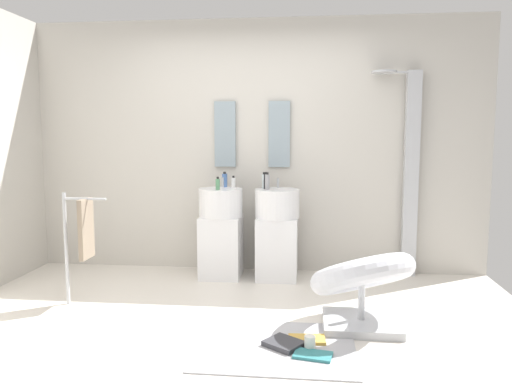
# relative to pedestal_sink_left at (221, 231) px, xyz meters

# --- Properties ---
(ground_plane) EXTENTS (4.80, 3.60, 0.04)m
(ground_plane) POSITION_rel_pedestal_sink_left_xyz_m (0.28, -1.29, -0.49)
(ground_plane) COLOR silver
(rear_partition) EXTENTS (4.80, 0.10, 2.60)m
(rear_partition) POSITION_rel_pedestal_sink_left_xyz_m (0.28, 0.36, 0.83)
(rear_partition) COLOR beige
(rear_partition) RESTS_ON ground_plane
(pedestal_sink_left) EXTENTS (0.44, 0.44, 0.99)m
(pedestal_sink_left) POSITION_rel_pedestal_sink_left_xyz_m (0.00, 0.00, 0.00)
(pedestal_sink_left) COLOR white
(pedestal_sink_left) RESTS_ON ground_plane
(pedestal_sink_right) EXTENTS (0.44, 0.44, 0.99)m
(pedestal_sink_right) POSITION_rel_pedestal_sink_left_xyz_m (0.56, 0.00, 0.00)
(pedestal_sink_right) COLOR white
(pedestal_sink_right) RESTS_ON ground_plane
(vanity_mirror_left) EXTENTS (0.22, 0.03, 0.67)m
(vanity_mirror_left) POSITION_rel_pedestal_sink_left_xyz_m (0.00, 0.29, 0.97)
(vanity_mirror_left) COLOR #8C9EA8
(vanity_mirror_right) EXTENTS (0.22, 0.03, 0.67)m
(vanity_mirror_right) POSITION_rel_pedestal_sink_left_xyz_m (0.56, 0.29, 0.97)
(vanity_mirror_right) COLOR #8C9EA8
(shower_column) EXTENTS (0.49, 0.24, 2.05)m
(shower_column) POSITION_rel_pedestal_sink_left_xyz_m (1.87, 0.24, 0.61)
(shower_column) COLOR #B7BABF
(shower_column) RESTS_ON ground_plane
(lounge_chair) EXTENTS (1.08, 1.08, 0.65)m
(lounge_chair) POSITION_rel_pedestal_sink_left_xyz_m (1.27, -1.19, -0.12)
(lounge_chair) COLOR #B7BABF
(lounge_chair) RESTS_ON ground_plane
(towel_rack) EXTENTS (0.37, 0.22, 0.95)m
(towel_rack) POSITION_rel_pedestal_sink_left_xyz_m (-0.99, -0.94, 0.16)
(towel_rack) COLOR #B7BABF
(towel_rack) RESTS_ON ground_plane
(area_rug) EXTENTS (1.06, 0.87, 0.01)m
(area_rug) POSITION_rel_pedestal_sink_left_xyz_m (0.66, -1.61, -0.46)
(area_rug) COLOR #B2B2B7
(area_rug) RESTS_ON ground_plane
(magazine_charcoal) EXTENTS (0.31, 0.30, 0.03)m
(magazine_charcoal) POSITION_rel_pedestal_sink_left_xyz_m (0.71, -1.61, -0.44)
(magazine_charcoal) COLOR #38383D
(magazine_charcoal) RESTS_ON area_rug
(magazine_ochre) EXTENTS (0.26, 0.17, 0.02)m
(magazine_ochre) POSITION_rel_pedestal_sink_left_xyz_m (0.87, -1.51, -0.44)
(magazine_ochre) COLOR gold
(magazine_ochre) RESTS_ON area_rug
(magazine_teal) EXTENTS (0.27, 0.19, 0.02)m
(magazine_teal) POSITION_rel_pedestal_sink_left_xyz_m (0.91, -1.75, -0.45)
(magazine_teal) COLOR teal
(magazine_teal) RESTS_ON area_rug
(coffee_mug) EXTENTS (0.07, 0.07, 0.09)m
(coffee_mug) POSITION_rel_pedestal_sink_left_xyz_m (0.89, -1.65, -0.41)
(coffee_mug) COLOR white
(coffee_mug) RESTS_ON area_rug
(soap_bottle_white) EXTENTS (0.04, 0.04, 0.12)m
(soap_bottle_white) POSITION_rel_pedestal_sink_left_xyz_m (0.12, 0.08, 0.48)
(soap_bottle_white) COLOR white
(soap_bottle_white) RESTS_ON pedestal_sink_left
(soap_bottle_black) EXTENTS (0.04, 0.04, 0.17)m
(soap_bottle_black) POSITION_rel_pedestal_sink_left_xyz_m (0.45, 0.02, 0.51)
(soap_bottle_black) COLOR black
(soap_bottle_black) RESTS_ON pedestal_sink_right
(soap_bottle_green) EXTENTS (0.04, 0.04, 0.13)m
(soap_bottle_green) POSITION_rel_pedestal_sink_left_xyz_m (-0.01, -0.11, 0.49)
(soap_bottle_green) COLOR #59996B
(soap_bottle_green) RESTS_ON pedestal_sink_left
(soap_bottle_clear) EXTENTS (0.04, 0.04, 0.16)m
(soap_bottle_clear) POSITION_rel_pedestal_sink_left_xyz_m (0.43, 0.06, 0.50)
(soap_bottle_clear) COLOR silver
(soap_bottle_clear) RESTS_ON pedestal_sink_right
(soap_bottle_blue) EXTENTS (0.05, 0.05, 0.16)m
(soap_bottle_blue) POSITION_rel_pedestal_sink_left_xyz_m (0.02, 0.15, 0.50)
(soap_bottle_blue) COLOR #4C72B7
(soap_bottle_blue) RESTS_ON pedestal_sink_left
(soap_bottle_grey) EXTENTS (0.04, 0.04, 0.17)m
(soap_bottle_grey) POSITION_rel_pedestal_sink_left_xyz_m (0.47, -0.07, 0.51)
(soap_bottle_grey) COLOR #99999E
(soap_bottle_grey) RESTS_ON pedestal_sink_right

